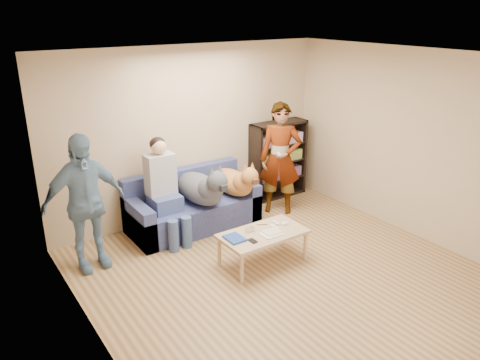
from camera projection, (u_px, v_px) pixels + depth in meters
ground at (297, 284)px, 5.55m from camera, size 5.00×5.00×0.00m
ceiling at (308, 59)px, 4.64m from camera, size 5.00×5.00×0.00m
wall_back at (191, 133)px, 7.03m from camera, size 4.50×0.00×4.50m
wall_left at (99, 235)px, 3.90m from camera, size 0.00×5.00×5.00m
wall_right at (428, 148)px, 6.29m from camera, size 0.00×5.00×5.00m
blanket at (239, 189)px, 7.07m from camera, size 0.44×0.37×0.15m
person_standing_right at (280, 159)px, 7.23m from camera, size 0.76×0.74×1.75m
person_standing_left at (84, 203)px, 5.63m from camera, size 1.04×0.49×1.73m
held_controller at (279, 154)px, 6.92m from camera, size 0.08×0.13×0.03m
notebook_blue at (235, 238)px, 5.71m from camera, size 0.20×0.26×0.03m
papers at (271, 234)px, 5.83m from camera, size 0.26×0.20×0.02m
magazine at (272, 232)px, 5.86m from camera, size 0.22×0.17×0.01m
camera_silver at (250, 229)px, 5.91m from camera, size 0.11×0.06×0.05m
controller_a at (276, 223)px, 6.11m from camera, size 0.04×0.13×0.03m
controller_b at (284, 224)px, 6.09m from camera, size 0.09×0.06×0.03m
headphone_cup_a at (277, 228)px, 5.97m from camera, size 0.07×0.07×0.02m
headphone_cup_b at (273, 226)px, 6.04m from camera, size 0.07×0.07×0.02m
pen_orange at (270, 237)px, 5.75m from camera, size 0.13×0.06×0.01m
pen_black at (262, 225)px, 6.09m from camera, size 0.13×0.08×0.01m
wallet at (253, 241)px, 5.66m from camera, size 0.07×0.12×0.02m
sofa at (192, 208)px, 6.94m from camera, size 1.90×0.85×0.82m
person_seated at (164, 187)px, 6.41m from camera, size 0.40×0.73×1.47m
dog_gray at (203, 188)px, 6.65m from camera, size 0.48×1.28×0.69m
dog_tan at (235, 181)px, 6.98m from camera, size 0.42×1.17×0.60m
coffee_table at (263, 236)px, 5.90m from camera, size 1.10×0.60×0.42m
bookshelf at (278, 158)px, 7.93m from camera, size 1.00×0.34×1.30m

